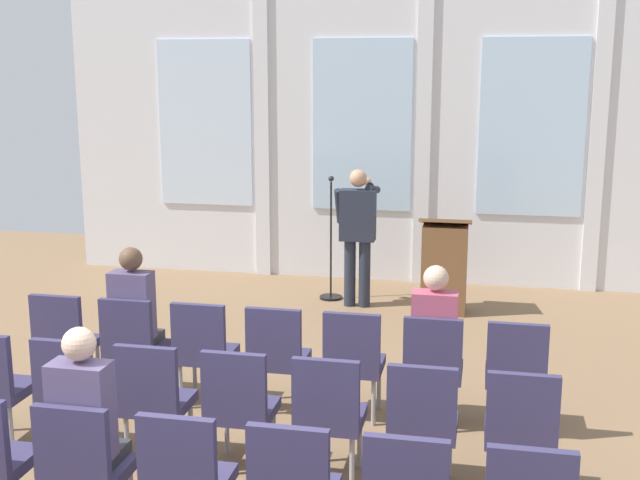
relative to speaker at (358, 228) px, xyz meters
name	(u,v)px	position (x,y,z in m)	size (l,w,h in m)	color
rear_partition	(365,137)	(-0.12, 1.33, 0.98)	(8.20, 0.14, 3.86)	silver
speaker	(358,228)	(0.00, 0.00, 0.00)	(0.52, 0.69, 1.67)	#232838
mic_stand	(331,273)	(-0.37, 0.24, -0.63)	(0.28, 0.28, 1.55)	black
lectern	(444,266)	(1.05, -0.05, -0.42)	(0.60, 0.48, 1.16)	brown
chair_r0_c0	(64,337)	(-2.09, -3.26, -0.44)	(0.46, 0.44, 0.94)	#99999E
chair_r0_c1	(132,342)	(-1.44, -3.26, -0.44)	(0.46, 0.44, 0.94)	#99999E
audience_r0_c1	(135,315)	(-1.44, -3.18, -0.22)	(0.36, 0.39, 1.36)	#2D2D33
chair_r0_c2	(203,347)	(-0.80, -3.26, -0.44)	(0.46, 0.44, 0.94)	#99999E
chair_r0_c3	(277,352)	(-0.16, -3.26, -0.44)	(0.46, 0.44, 0.94)	#99999E
chair_r0_c4	(354,357)	(0.49, -3.26, -0.44)	(0.46, 0.44, 0.94)	#99999E
chair_r0_c5	(433,363)	(1.13, -3.26, -0.44)	(0.46, 0.44, 0.94)	#99999E
audience_r0_c5	(434,336)	(1.13, -3.17, -0.24)	(0.36, 0.39, 1.32)	#2D2D33
chair_r0_c6	(516,369)	(1.77, -3.26, -0.44)	(0.46, 0.44, 0.94)	#99999E
chair_r1_c1	(71,388)	(-1.44, -4.31, -0.44)	(0.46, 0.44, 0.94)	#99999E
chair_r1_c2	(154,395)	(-0.80, -4.31, -0.44)	(0.46, 0.44, 0.94)	#99999E
chair_r1_c3	(239,402)	(-0.16, -4.31, -0.44)	(0.46, 0.44, 0.94)	#99999E
chair_r1_c4	(329,410)	(0.49, -4.31, -0.44)	(0.46, 0.44, 0.94)	#99999E
chair_r1_c5	(422,418)	(1.13, -4.31, -0.44)	(0.46, 0.44, 0.94)	#99999E
chair_r1_c6	(521,426)	(1.77, -4.31, -0.44)	(0.46, 0.44, 0.94)	#99999E
chair_r2_c2	(83,464)	(-0.80, -5.37, -0.44)	(0.46, 0.44, 0.94)	#99999E
audience_r2_c2	(87,423)	(-0.80, -5.29, -0.21)	(0.36, 0.39, 1.37)	#2D2D33
chair_r2_c3	(185,474)	(-0.16, -5.37, -0.44)	(0.46, 0.44, 0.94)	#99999E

